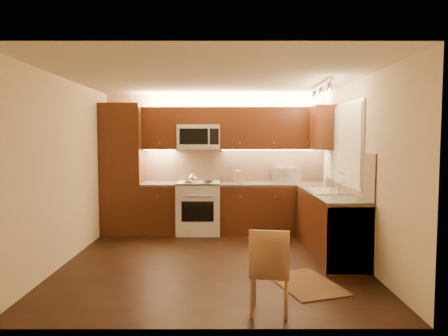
{
  "coord_description": "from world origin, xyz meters",
  "views": [
    {
      "loc": [
        0.14,
        -5.45,
        1.67
      ],
      "look_at": [
        0.15,
        0.55,
        1.25
      ],
      "focal_mm": 32.27,
      "sensor_mm": 36.0,
      "label": 1
    }
  ],
  "objects_px": {
    "stove": "(199,208)",
    "dining_chair": "(270,270)",
    "kettle": "(193,178)",
    "microwave": "(199,137)",
    "sink": "(327,186)",
    "knife_block": "(238,177)",
    "toaster_oven": "(286,175)",
    "soap_bottle": "(327,180)"
  },
  "relations": [
    {
      "from": "sink",
      "to": "knife_block",
      "type": "height_order",
      "value": "knife_block"
    },
    {
      "from": "microwave",
      "to": "knife_block",
      "type": "relative_size",
      "value": 3.42
    },
    {
      "from": "dining_chair",
      "to": "stove",
      "type": "bearing_deg",
      "value": 114.03
    },
    {
      "from": "dining_chair",
      "to": "toaster_oven",
      "type": "bearing_deg",
      "value": 87.83
    },
    {
      "from": "microwave",
      "to": "knife_block",
      "type": "xyz_separation_m",
      "value": [
        0.7,
        -0.07,
        -0.71
      ]
    },
    {
      "from": "knife_block",
      "to": "dining_chair",
      "type": "height_order",
      "value": "knife_block"
    },
    {
      "from": "sink",
      "to": "kettle",
      "type": "distance_m",
      "value": 2.3
    },
    {
      "from": "dining_chair",
      "to": "kettle",
      "type": "bearing_deg",
      "value": 116.32
    },
    {
      "from": "toaster_oven",
      "to": "knife_block",
      "type": "bearing_deg",
      "value": 165.64
    },
    {
      "from": "sink",
      "to": "kettle",
      "type": "height_order",
      "value": "kettle"
    },
    {
      "from": "sink",
      "to": "soap_bottle",
      "type": "bearing_deg",
      "value": 75.33
    },
    {
      "from": "stove",
      "to": "microwave",
      "type": "distance_m",
      "value": 1.27
    },
    {
      "from": "stove",
      "to": "toaster_oven",
      "type": "xyz_separation_m",
      "value": [
        1.59,
        0.19,
        0.57
      ]
    },
    {
      "from": "sink",
      "to": "dining_chair",
      "type": "distance_m",
      "value": 2.52
    },
    {
      "from": "microwave",
      "to": "kettle",
      "type": "height_order",
      "value": "microwave"
    },
    {
      "from": "kettle",
      "to": "stove",
      "type": "bearing_deg",
      "value": 61.39
    },
    {
      "from": "microwave",
      "to": "sink",
      "type": "height_order",
      "value": "microwave"
    },
    {
      "from": "toaster_oven",
      "to": "dining_chair",
      "type": "distance_m",
      "value": 3.63
    },
    {
      "from": "kettle",
      "to": "knife_block",
      "type": "bearing_deg",
      "value": 17.14
    },
    {
      "from": "microwave",
      "to": "dining_chair",
      "type": "distance_m",
      "value": 3.8
    },
    {
      "from": "kettle",
      "to": "toaster_oven",
      "type": "height_order",
      "value": "toaster_oven"
    },
    {
      "from": "soap_bottle",
      "to": "dining_chair",
      "type": "xyz_separation_m",
      "value": [
        -1.32,
        -2.99,
        -0.57
      ]
    },
    {
      "from": "toaster_oven",
      "to": "dining_chair",
      "type": "xyz_separation_m",
      "value": [
        -0.7,
        -3.51,
        -0.61
      ]
    },
    {
      "from": "kettle",
      "to": "soap_bottle",
      "type": "bearing_deg",
      "value": -3.44
    },
    {
      "from": "toaster_oven",
      "to": "dining_chair",
      "type": "bearing_deg",
      "value": -123.4
    },
    {
      "from": "toaster_oven",
      "to": "soap_bottle",
      "type": "relative_size",
      "value": 2.38
    },
    {
      "from": "knife_block",
      "to": "dining_chair",
      "type": "relative_size",
      "value": 0.26
    },
    {
      "from": "stove",
      "to": "dining_chair",
      "type": "bearing_deg",
      "value": -75.03
    },
    {
      "from": "stove",
      "to": "dining_chair",
      "type": "relative_size",
      "value": 1.09
    },
    {
      "from": "microwave",
      "to": "kettle",
      "type": "relative_size",
      "value": 3.99
    },
    {
      "from": "stove",
      "to": "kettle",
      "type": "distance_m",
      "value": 0.59
    },
    {
      "from": "toaster_oven",
      "to": "dining_chair",
      "type": "height_order",
      "value": "toaster_oven"
    },
    {
      "from": "toaster_oven",
      "to": "knife_block",
      "type": "height_order",
      "value": "toaster_oven"
    },
    {
      "from": "microwave",
      "to": "kettle",
      "type": "xyz_separation_m",
      "value": [
        -0.09,
        -0.3,
        -0.7
      ]
    },
    {
      "from": "knife_block",
      "to": "toaster_oven",
      "type": "bearing_deg",
      "value": -16.84
    },
    {
      "from": "microwave",
      "to": "sink",
      "type": "bearing_deg",
      "value": -32.21
    },
    {
      "from": "stove",
      "to": "soap_bottle",
      "type": "relative_size",
      "value": 4.92
    },
    {
      "from": "kettle",
      "to": "dining_chair",
      "type": "distance_m",
      "value": 3.36
    },
    {
      "from": "stove",
      "to": "knife_block",
      "type": "xyz_separation_m",
      "value": [
        0.7,
        0.07,
        0.55
      ]
    },
    {
      "from": "dining_chair",
      "to": "knife_block",
      "type": "bearing_deg",
      "value": 102.21
    },
    {
      "from": "microwave",
      "to": "toaster_oven",
      "type": "distance_m",
      "value": 1.73
    },
    {
      "from": "toaster_oven",
      "to": "soap_bottle",
      "type": "height_order",
      "value": "toaster_oven"
    }
  ]
}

